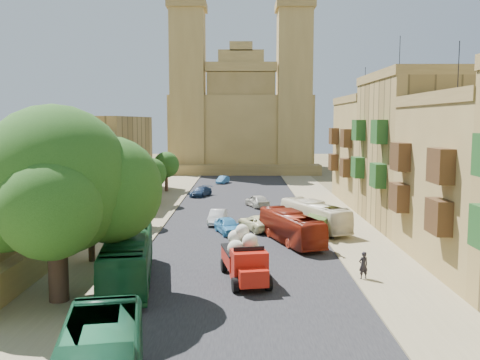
{
  "coord_description": "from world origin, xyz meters",
  "views": [
    {
      "loc": [
        0.19,
        -23.38,
        9.5
      ],
      "look_at": [
        0.0,
        26.0,
        4.0
      ],
      "focal_mm": 40.0,
      "sensor_mm": 36.0,
      "label": 1
    }
  ],
  "objects_px": {
    "ficus_tree": "(57,186)",
    "car_dkblue": "(201,192)",
    "olive_pickup": "(318,226)",
    "pedestrian_a": "(363,265)",
    "bus_red_east": "(291,227)",
    "bus_cream_east": "(314,216)",
    "pedestrian_c": "(333,229)",
    "bus_green_north": "(128,258)",
    "street_tree_c": "(151,174)",
    "car_blue_a": "(228,226)",
    "car_white_b": "(257,201)",
    "car_white_a": "(217,217)",
    "car_cream": "(258,223)",
    "church": "(241,121)",
    "red_truck": "(245,257)",
    "car_blue_b": "(223,180)",
    "street_tree_a": "(91,212)",
    "street_tree_b": "(128,188)",
    "street_tree_d": "(166,165)"
  },
  "relations": [
    {
      "from": "car_white_b",
      "to": "bus_green_north",
      "type": "bearing_deg",
      "value": 53.01
    },
    {
      "from": "olive_pickup",
      "to": "pedestrian_c",
      "type": "height_order",
      "value": "olive_pickup"
    },
    {
      "from": "street_tree_d",
      "to": "car_white_b",
      "type": "distance_m",
      "value": 17.93
    },
    {
      "from": "car_white_a",
      "to": "car_white_b",
      "type": "relative_size",
      "value": 0.96
    },
    {
      "from": "street_tree_c",
      "to": "red_truck",
      "type": "relative_size",
      "value": 0.92
    },
    {
      "from": "car_white_b",
      "to": "bus_cream_east",
      "type": "bearing_deg",
      "value": 90.58
    },
    {
      "from": "street_tree_a",
      "to": "street_tree_c",
      "type": "distance_m",
      "value": 24.0
    },
    {
      "from": "car_white_a",
      "to": "car_blue_b",
      "type": "xyz_separation_m",
      "value": [
        -0.67,
        32.14,
        -0.1
      ]
    },
    {
      "from": "street_tree_c",
      "to": "car_blue_a",
      "type": "distance_m",
      "value": 17.77
    },
    {
      "from": "bus_red_east",
      "to": "car_white_b",
      "type": "bearing_deg",
      "value": -101.16
    },
    {
      "from": "red_truck",
      "to": "car_white_a",
      "type": "relative_size",
      "value": 1.47
    },
    {
      "from": "street_tree_b",
      "to": "bus_green_north",
      "type": "distance_m",
      "value": 17.27
    },
    {
      "from": "bus_green_north",
      "to": "car_dkblue",
      "type": "relative_size",
      "value": 2.65
    },
    {
      "from": "street_tree_c",
      "to": "car_white_a",
      "type": "height_order",
      "value": "street_tree_c"
    },
    {
      "from": "olive_pickup",
      "to": "pedestrian_a",
      "type": "distance_m",
      "value": 12.03
    },
    {
      "from": "street_tree_c",
      "to": "pedestrian_a",
      "type": "distance_m",
      "value": 33.13
    },
    {
      "from": "pedestrian_c",
      "to": "car_dkblue",
      "type": "bearing_deg",
      "value": -160.58
    },
    {
      "from": "ficus_tree",
      "to": "street_tree_c",
      "type": "xyz_separation_m",
      "value": [
        -0.59,
        31.99,
        -2.53
      ]
    },
    {
      "from": "bus_cream_east",
      "to": "car_blue_b",
      "type": "relative_size",
      "value": 2.66
    },
    {
      "from": "car_cream",
      "to": "car_dkblue",
      "type": "bearing_deg",
      "value": -95.82
    },
    {
      "from": "red_truck",
      "to": "car_dkblue",
      "type": "relative_size",
      "value": 1.42
    },
    {
      "from": "ficus_tree",
      "to": "car_blue_b",
      "type": "distance_m",
      "value": 54.0
    },
    {
      "from": "car_white_b",
      "to": "pedestrian_a",
      "type": "relative_size",
      "value": 2.45
    },
    {
      "from": "bus_cream_east",
      "to": "car_white_b",
      "type": "distance_m",
      "value": 13.12
    },
    {
      "from": "bus_red_east",
      "to": "pedestrian_c",
      "type": "bearing_deg",
      "value": -176.63
    },
    {
      "from": "pedestrian_a",
      "to": "car_blue_b",
      "type": "bearing_deg",
      "value": -97.34
    },
    {
      "from": "bus_cream_east",
      "to": "pedestrian_c",
      "type": "distance_m",
      "value": 3.79
    },
    {
      "from": "car_white_a",
      "to": "car_blue_a",
      "type": "bearing_deg",
      "value": -69.98
    },
    {
      "from": "church",
      "to": "street_tree_b",
      "type": "bearing_deg",
      "value": -100.38
    },
    {
      "from": "ficus_tree",
      "to": "car_dkblue",
      "type": "distance_m",
      "value": 39.87
    },
    {
      "from": "car_cream",
      "to": "car_blue_b",
      "type": "relative_size",
      "value": 1.41
    },
    {
      "from": "ficus_tree",
      "to": "street_tree_a",
      "type": "height_order",
      "value": "ficus_tree"
    },
    {
      "from": "street_tree_c",
      "to": "pedestrian_c",
      "type": "distance_m",
      "value": 24.58
    },
    {
      "from": "church",
      "to": "red_truck",
      "type": "distance_m",
      "value": 71.46
    },
    {
      "from": "bus_green_north",
      "to": "bus_red_east",
      "type": "distance_m",
      "value": 14.77
    },
    {
      "from": "ficus_tree",
      "to": "car_cream",
      "type": "bearing_deg",
      "value": 59.26
    },
    {
      "from": "street_tree_d",
      "to": "car_blue_b",
      "type": "distance_m",
      "value": 12.19
    },
    {
      "from": "olive_pickup",
      "to": "pedestrian_a",
      "type": "bearing_deg",
      "value": -85.23
    },
    {
      "from": "bus_cream_east",
      "to": "church",
      "type": "bearing_deg",
      "value": -106.98
    },
    {
      "from": "bus_red_east",
      "to": "pedestrian_a",
      "type": "distance_m",
      "value": 10.2
    },
    {
      "from": "car_blue_a",
      "to": "car_dkblue",
      "type": "bearing_deg",
      "value": 82.38
    },
    {
      "from": "ficus_tree",
      "to": "pedestrian_a",
      "type": "distance_m",
      "value": 18.16
    },
    {
      "from": "church",
      "to": "bus_green_north",
      "type": "relative_size",
      "value": 3.34
    },
    {
      "from": "bus_cream_east",
      "to": "car_white_b",
      "type": "bearing_deg",
      "value": -92.83
    },
    {
      "from": "church",
      "to": "bus_red_east",
      "type": "distance_m",
      "value": 61.72
    },
    {
      "from": "car_blue_a",
      "to": "bus_cream_east",
      "type": "bearing_deg",
      "value": -5.45
    },
    {
      "from": "red_truck",
      "to": "pedestrian_a",
      "type": "xyz_separation_m",
      "value": [
        7.14,
        0.4,
        -0.59
      ]
    },
    {
      "from": "car_blue_a",
      "to": "car_blue_b",
      "type": "height_order",
      "value": "car_blue_a"
    },
    {
      "from": "bus_red_east",
      "to": "street_tree_d",
      "type": "bearing_deg",
      "value": -83.53
    },
    {
      "from": "car_white_b",
      "to": "street_tree_c",
      "type": "bearing_deg",
      "value": -25.69
    }
  ]
}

